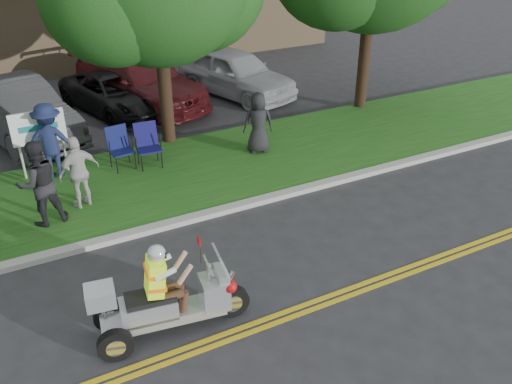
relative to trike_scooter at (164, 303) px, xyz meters
name	(u,v)px	position (x,y,z in m)	size (l,w,h in m)	color
ground	(281,295)	(2.08, -0.09, -0.58)	(120.00, 120.00, 0.00)	#28282B
centerline_near	(298,315)	(2.08, -0.67, -0.58)	(60.00, 0.10, 0.01)	gold
centerline_far	(293,309)	(2.08, -0.51, -0.58)	(60.00, 0.10, 0.01)	gold
curb	(212,213)	(2.08, 2.96, -0.52)	(60.00, 0.25, 0.12)	#A8A89E
grass_verge	(178,174)	(2.08, 5.11, -0.53)	(60.00, 4.00, 0.10)	#195115
commercial_building	(109,1)	(4.08, 18.89, 1.42)	(18.00, 8.20, 4.00)	#9E7F5B
business_sign	(39,131)	(-0.82, 6.51, 0.67)	(1.25, 0.06, 1.75)	silver
trike_scooter	(164,303)	(0.00, 0.00, 0.00)	(2.56, 0.97, 1.67)	black
lawn_chair_a	(147,142)	(1.61, 5.88, 0.14)	(0.62, 0.64, 1.10)	black
lawn_chair_b	(119,145)	(0.95, 6.09, 0.12)	(0.61, 0.63, 1.06)	black
spectator_adult_mid	(39,183)	(-1.19, 4.17, 0.45)	(0.90, 0.70, 1.86)	black
spectator_adult_right	(79,172)	(-0.33, 4.54, 0.34)	(0.97, 0.40, 1.65)	beige
spectator_chair_a	(50,141)	(-0.63, 6.29, 0.46)	(1.21, 0.70, 1.87)	#192145
spectator_chair_b	(258,123)	(4.46, 5.29, 0.33)	(0.80, 0.52, 1.63)	black
parked_car_left	(18,111)	(-1.03, 9.43, 0.25)	(1.76, 5.04, 1.66)	#323335
parked_car_mid	(116,93)	(1.97, 10.36, 0.03)	(2.03, 4.41, 1.23)	black
parked_car_right	(140,81)	(2.88, 10.68, 0.20)	(2.21, 5.44, 1.58)	#441013
parked_car_far_right	(235,73)	(6.08, 10.05, 0.21)	(1.87, 4.66, 1.59)	#A0A3A7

